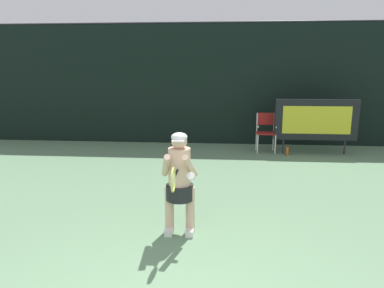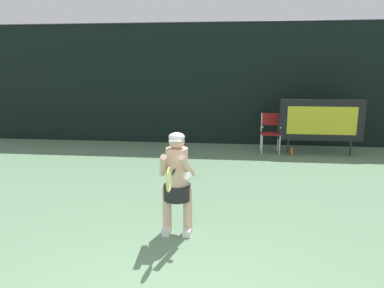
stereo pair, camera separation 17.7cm
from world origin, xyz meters
TOP-DOWN VIEW (x-y plane):
  - backdrop_screen at (0.00, 8.50)m, footprint 18.00×0.12m
  - scoreboard at (2.94, 7.32)m, footprint 2.20×0.21m
  - umpire_chair at (1.63, 7.50)m, footprint 0.52×0.44m
  - water_bottle at (2.18, 7.07)m, footprint 0.07×0.07m
  - tennis_player at (-0.19, 2.27)m, footprint 0.52×0.59m
  - tennis_racket at (-0.20, 1.72)m, footprint 0.03×0.60m

SIDE VIEW (x-z plane):
  - water_bottle at x=2.18m, z-range -0.01..0.26m
  - umpire_chair at x=1.63m, z-range 0.08..1.16m
  - tennis_player at x=-0.19m, z-range 0.06..1.53m
  - scoreboard at x=2.94m, z-range 0.20..1.70m
  - tennis_racket at x=-0.20m, z-range 0.82..1.14m
  - backdrop_screen at x=0.00m, z-range -0.02..3.64m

